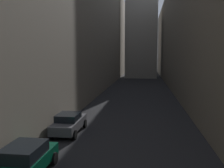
{
  "coord_description": "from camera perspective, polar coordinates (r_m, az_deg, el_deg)",
  "views": [
    {
      "loc": [
        1.28,
        8.14,
        5.78
      ],
      "look_at": [
        0.0,
        17.68,
        4.71
      ],
      "focal_mm": 40.46,
      "sensor_mm": 36.0,
      "label": 1
    }
  ],
  "objects": [
    {
      "name": "ground_plane",
      "position": [
        40.3,
        5.72,
        -1.92
      ],
      "size": [
        264.0,
        264.0,
        0.0
      ],
      "primitive_type": "plane",
      "color": "#232326"
    },
    {
      "name": "building_block_left",
      "position": [
        44.63,
        -11.69,
        13.21
      ],
      "size": [
        15.41,
        108.0,
        22.42
      ],
      "primitive_type": "cube",
      "color": "gray",
      "rests_on": "ground"
    },
    {
      "name": "building_block_right",
      "position": [
        43.73,
        24.03,
        10.89
      ],
      "size": [
        15.65,
        108.0,
        19.29
      ],
      "primitive_type": "cube",
      "color": "#756B5B",
      "rests_on": "ground"
    },
    {
      "name": "parked_car_left_third",
      "position": [
        13.28,
        -19.11,
        -15.96
      ],
      "size": [
        2.0,
        4.37,
        1.58
      ],
      "rotation": [
        0.0,
        0.0,
        1.57
      ],
      "color": "#05472D",
      "rests_on": "ground"
    },
    {
      "name": "parked_car_left_far",
      "position": [
        19.47,
        -9.72,
        -8.62
      ],
      "size": [
        1.91,
        4.33,
        1.5
      ],
      "rotation": [
        0.0,
        0.0,
        1.57
      ],
      "color": "#4C4C51",
      "rests_on": "ground"
    }
  ]
}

